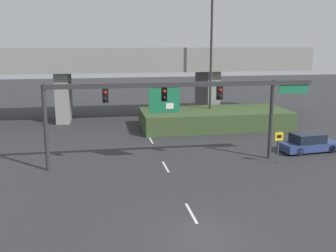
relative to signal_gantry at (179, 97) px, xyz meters
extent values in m
plane|color=#2D2D30|center=(-1.02, -10.53, -4.71)|extent=(160.00, 160.00, 0.00)
cube|color=silver|center=(-1.02, -8.21, -4.71)|extent=(0.14, 2.40, 0.01)
cube|color=silver|center=(-1.02, -0.64, -4.71)|extent=(0.14, 2.40, 0.01)
cube|color=silver|center=(-1.02, 6.93, -4.71)|extent=(0.14, 2.40, 0.01)
cube|color=silver|center=(-1.02, 14.50, -4.71)|extent=(0.14, 2.40, 0.01)
cylinder|color=#2D2D30|center=(-8.85, 0.01, -1.85)|extent=(0.28, 0.28, 5.72)
cylinder|color=#2D2D30|center=(6.81, 0.01, -1.85)|extent=(0.28, 0.28, 5.72)
cube|color=#2D2D30|center=(0.40, 0.01, 0.85)|extent=(18.50, 0.32, 0.32)
cube|color=black|center=(-4.93, 0.01, 0.21)|extent=(0.40, 0.28, 0.95)
sphere|color=red|center=(-4.93, -0.16, 0.43)|extent=(0.22, 0.22, 0.22)
sphere|color=black|center=(-4.93, -0.16, 0.00)|extent=(0.22, 0.22, 0.22)
cube|color=black|center=(-1.02, 0.01, 0.21)|extent=(0.40, 0.28, 0.95)
sphere|color=red|center=(-1.02, -0.16, 0.43)|extent=(0.22, 0.22, 0.22)
sphere|color=black|center=(-1.02, -0.16, 0.00)|extent=(0.22, 0.22, 0.22)
cube|color=black|center=(2.90, 0.01, 0.21)|extent=(0.40, 0.28, 0.95)
sphere|color=red|center=(2.90, -0.16, 0.43)|extent=(0.22, 0.22, 0.22)
sphere|color=black|center=(2.90, -0.16, 0.00)|extent=(0.22, 0.22, 0.22)
cube|color=#196B42|center=(-1.02, -0.09, -0.19)|extent=(2.12, 0.08, 1.75)
cube|color=white|center=(-0.65, -0.14, -0.58)|extent=(0.53, 0.03, 0.39)
cube|color=#196B42|center=(8.38, -0.05, 0.37)|extent=(2.24, 0.07, 0.64)
cylinder|color=#4C4C4C|center=(6.85, -1.27, -3.55)|extent=(0.08, 0.08, 2.32)
cube|color=yellow|center=(6.85, -1.32, -2.74)|extent=(0.60, 0.03, 0.60)
cube|color=black|center=(6.85, -1.34, -2.74)|extent=(0.33, 0.01, 0.21)
cylinder|color=#2D2D30|center=(5.75, 12.08, 2.18)|extent=(0.24, 0.24, 13.79)
cube|color=gray|center=(-1.02, 17.99, 1.39)|extent=(38.08, 7.43, 1.62)
cube|color=gray|center=(-1.02, 14.47, 2.65)|extent=(38.08, 0.40, 0.90)
cube|color=gray|center=(-9.11, 17.99, -2.07)|extent=(1.40, 5.94, 5.29)
cube|color=gray|center=(7.07, 17.99, -2.07)|extent=(1.40, 5.94, 5.29)
cube|color=#384C28|center=(5.97, 11.14, -3.83)|extent=(14.56, 6.39, 1.76)
cube|color=navy|center=(10.65, 1.18, -4.25)|extent=(4.76, 2.29, 0.60)
cube|color=black|center=(10.47, 1.16, -3.61)|extent=(2.55, 1.87, 0.70)
cylinder|color=black|center=(11.98, 2.13, -4.39)|extent=(0.66, 0.29, 0.64)
cylinder|color=black|center=(12.16, 0.55, -4.39)|extent=(0.66, 0.29, 0.64)
cylinder|color=black|center=(9.15, 1.82, -4.39)|extent=(0.66, 0.29, 0.64)
cylinder|color=black|center=(9.32, 0.24, -4.39)|extent=(0.66, 0.29, 0.64)
camera|label=1|loc=(-5.36, -26.00, 3.65)|focal=42.00mm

